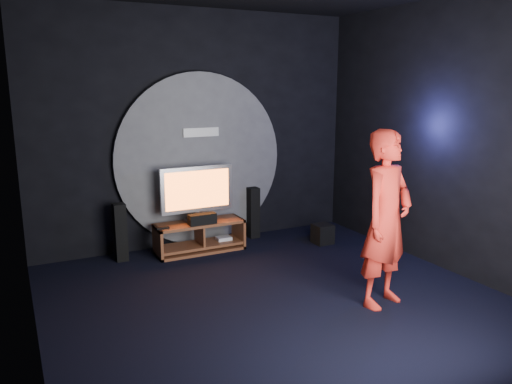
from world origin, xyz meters
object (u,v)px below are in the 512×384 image
tv (197,191)px  tower_speaker_left (120,232)px  media_console (200,238)px  subwoofer (323,234)px  tower_speaker_right (253,213)px  player (386,219)px

tv → tower_speaker_left: size_ratio=1.33×
media_console → subwoofer: (1.83, -0.49, -0.04)m
media_console → tower_speaker_right: bearing=15.3°
media_console → tower_speaker_left: size_ratio=1.60×
media_console → player: (1.21, -2.60, 0.78)m
media_console → player: size_ratio=0.66×
tv → tower_speaker_left: 1.22m
subwoofer → player: size_ratio=0.15×
tv → subwoofer: size_ratio=3.60×
tower_speaker_left → tv: bearing=-3.4°
tv → player: (1.22, -2.66, 0.08)m
tv → tower_speaker_right: 1.14m
tv → player: bearing=-65.4°
tower_speaker_right → subwoofer: bearing=-43.2°
tower_speaker_left → media_console: bearing=-6.8°
tower_speaker_left → tower_speaker_right: (2.13, 0.14, 0.00)m
player → subwoofer: bearing=57.3°
tv → media_console: bearing=-83.6°
tower_speaker_left → player: 3.64m
media_console → tower_speaker_left: bearing=173.2°
tower_speaker_left → tower_speaker_right: 2.13m
media_console → subwoofer: media_console is taller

